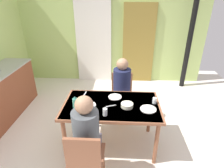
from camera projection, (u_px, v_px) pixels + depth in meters
ground_plane at (101, 140)px, 3.05m from camera, size 6.45×6.45×0.00m
wall_back at (110, 30)px, 4.69m from camera, size 4.80×0.10×2.70m
door_wooden at (138, 45)px, 4.74m from camera, size 0.80×0.05×2.00m
stove_pipe_column at (191, 33)px, 4.28m from camera, size 0.12×0.12×2.70m
curtain_panel at (94, 39)px, 4.72m from camera, size 0.90×0.03×2.27m
dining_table at (111, 109)px, 2.69m from camera, size 1.38×0.82×0.74m
chair_near_diner at (86, 158)px, 2.09m from camera, size 0.40×0.40×0.87m
chair_far_diner at (122, 94)px, 3.44m from camera, size 0.40×0.40×0.87m
person_near_diner at (86, 130)px, 2.09m from camera, size 0.30×0.37×0.77m
person_far_diner at (122, 83)px, 3.19m from camera, size 0.30×0.37×0.77m
water_bottle_green_near at (76, 106)px, 2.37m from camera, size 0.07×0.07×0.27m
serving_bowl_center at (127, 105)px, 2.58m from camera, size 0.17×0.17×0.05m
dinner_plate_near_left at (115, 97)px, 2.83m from camera, size 0.20×0.20×0.01m
dinner_plate_near_right at (89, 105)px, 2.62m from camera, size 0.20×0.20×0.01m
dinner_plate_far_center at (148, 109)px, 2.53m from camera, size 0.22×0.22×0.01m
drinking_glass_by_near_diner at (105, 112)px, 2.39m from camera, size 0.06×0.06×0.10m
drinking_glass_by_far_diner at (155, 101)px, 2.66m from camera, size 0.06×0.06×0.09m
cutlery_knife_near at (85, 94)px, 2.94m from camera, size 0.03×0.15×0.00m
cutlery_fork_near at (78, 99)px, 2.79m from camera, size 0.15×0.03×0.00m
cutlery_knife_far at (111, 106)px, 2.61m from camera, size 0.15×0.07×0.00m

